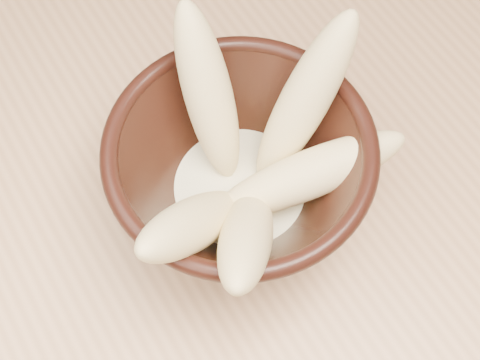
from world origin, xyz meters
name	(u,v)px	position (x,y,z in m)	size (l,w,h in m)	color
table	(338,100)	(0.00, 0.00, 0.67)	(1.20, 0.80, 0.75)	tan
bowl	(240,174)	(-0.18, -0.09, 0.82)	(0.21, 0.21, 0.11)	black
milk_puddle	(240,190)	(-0.18, -0.09, 0.79)	(0.12, 0.12, 0.02)	#EEE7BF
banana_upright	(208,94)	(-0.18, -0.03, 0.86)	(0.04, 0.04, 0.15)	#E8CC89
banana_left	(194,224)	(-0.24, -0.12, 0.85)	(0.04, 0.04, 0.15)	#E8CC89
banana_right	(304,101)	(-0.12, -0.08, 0.86)	(0.04, 0.04, 0.16)	#E8CC89
banana_across	(309,174)	(-0.14, -0.12, 0.83)	(0.04, 0.04, 0.16)	#E8CC89
banana_front	(246,237)	(-0.21, -0.15, 0.84)	(0.04, 0.04, 0.15)	#E8CC89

